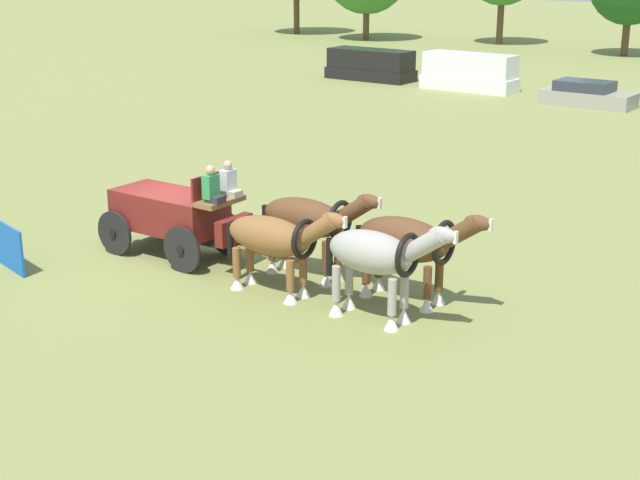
# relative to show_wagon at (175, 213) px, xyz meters

# --- Properties ---
(ground_plane) EXTENTS (220.00, 220.00, 0.00)m
(ground_plane) POSITION_rel_show_wagon_xyz_m (-0.18, 0.01, -1.10)
(ground_plane) COLOR olive
(show_wagon) EXTENTS (5.75, 1.92, 2.55)m
(show_wagon) POSITION_rel_show_wagon_xyz_m (0.00, 0.00, 0.00)
(show_wagon) COLOR maroon
(show_wagon) RESTS_ON ground
(draft_horse_rear_near) EXTENTS (3.24, 1.04, 2.23)m
(draft_horse_rear_near) POSITION_rel_show_wagon_xyz_m (3.62, 0.40, 0.25)
(draft_horse_rear_near) COLOR brown
(draft_horse_rear_near) RESTS_ON ground
(draft_horse_rear_off) EXTENTS (3.19, 1.00, 2.12)m
(draft_horse_rear_off) POSITION_rel_show_wagon_xyz_m (3.53, -0.90, 0.16)
(draft_horse_rear_off) COLOR brown
(draft_horse_rear_off) RESTS_ON ground
(draft_horse_lead_near) EXTENTS (3.20, 1.09, 2.19)m
(draft_horse_lead_near) POSITION_rel_show_wagon_xyz_m (6.20, 0.22, 0.23)
(draft_horse_lead_near) COLOR brown
(draft_horse_lead_near) RESTS_ON ground
(draft_horse_lead_off) EXTENTS (2.98, 1.01, 2.25)m
(draft_horse_lead_off) POSITION_rel_show_wagon_xyz_m (6.12, -1.08, 0.27)
(draft_horse_lead_off) COLOR #9E998E
(draft_horse_lead_off) RESTS_ON ground
(parked_vehicle_a) EXTENTS (5.21, 2.32, 1.71)m
(parked_vehicle_a) POSITION_rel_show_wagon_xyz_m (-10.63, 29.84, -0.27)
(parked_vehicle_a) COLOR black
(parked_vehicle_a) RESTS_ON ground
(parked_vehicle_b) EXTENTS (5.17, 2.14, 1.92)m
(parked_vehicle_b) POSITION_rel_show_wagon_xyz_m (-4.35, 29.04, -0.17)
(parked_vehicle_b) COLOR white
(parked_vehicle_b) RESTS_ON ground
(parked_vehicle_c) EXTENTS (4.42, 2.20, 1.19)m
(parked_vehicle_c) POSITION_rel_show_wagon_xyz_m (2.34, 27.35, -0.59)
(parked_vehicle_c) COLOR gray
(parked_vehicle_c) RESTS_ON ground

